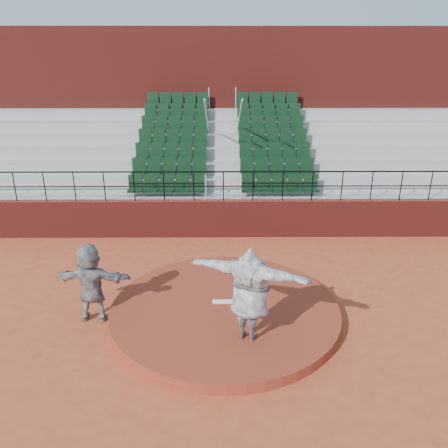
{
  "coord_description": "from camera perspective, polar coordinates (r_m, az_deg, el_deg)",
  "views": [
    {
      "loc": [
        -0.09,
        -9.14,
        5.87
      ],
      "look_at": [
        0.0,
        2.5,
        1.4
      ],
      "focal_mm": 35.0,
      "sensor_mm": 36.0,
      "label": 1
    }
  ],
  "objects": [
    {
      "name": "wall_railing",
      "position": [
        14.65,
        -0.08,
        5.81
      ],
      "size": [
        24.04,
        0.05,
        1.03
      ],
      "color": "black",
      "rests_on": "boundary_wall"
    },
    {
      "name": "seating_deck",
      "position": [
        18.33,
        -0.16,
        7.0
      ],
      "size": [
        24.0,
        5.97,
        4.63
      ],
      "color": "#9B9B96",
      "rests_on": "ground"
    },
    {
      "name": "press_box_facade",
      "position": [
        21.86,
        -0.22,
        14.92
      ],
      "size": [
        24.0,
        3.0,
        7.1
      ],
      "primitive_type": "cube",
      "color": "maroon",
      "rests_on": "ground"
    },
    {
      "name": "pitcher",
      "position": [
        9.12,
        3.37,
        -9.14
      ],
      "size": [
        2.64,
        1.64,
        2.09
      ],
      "primitive_type": "imported",
      "rotation": [
        0.0,
        0.0,
        2.74
      ],
      "color": "black",
      "rests_on": "pitchers_mound"
    },
    {
      "name": "boundary_wall",
      "position": [
        15.07,
        -0.08,
        0.75
      ],
      "size": [
        24.0,
        0.3,
        1.3
      ],
      "primitive_type": "cube",
      "color": "maroon",
      "rests_on": "ground"
    },
    {
      "name": "fielder",
      "position": [
        10.69,
        -16.95,
        -7.33
      ],
      "size": [
        1.82,
        0.71,
        1.93
      ],
      "primitive_type": "imported",
      "rotation": [
        0.0,
        0.0,
        3.06
      ],
      "color": "black",
      "rests_on": "ground"
    },
    {
      "name": "pitchers_mound",
      "position": [
        10.8,
        0.11,
        -11.14
      ],
      "size": [
        5.5,
        5.5,
        0.25
      ],
      "primitive_type": "cylinder",
      "color": "maroon",
      "rests_on": "ground"
    },
    {
      "name": "ground",
      "position": [
        10.86,
        0.11,
        -11.7
      ],
      "size": [
        90.0,
        90.0,
        0.0
      ],
      "primitive_type": "plane",
      "color": "#AD4427",
      "rests_on": "ground"
    },
    {
      "name": "pitching_rubber",
      "position": [
        10.85,
        0.1,
        -10.1
      ],
      "size": [
        0.6,
        0.15,
        0.03
      ],
      "primitive_type": "cube",
      "color": "white",
      "rests_on": "pitchers_mound"
    }
  ]
}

